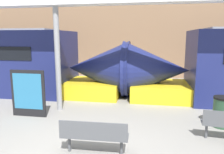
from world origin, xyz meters
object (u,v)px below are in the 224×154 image
object	(u,v)px
trash_bin	(222,112)
support_column_near	(58,60)
poster_board	(28,93)
bench_near	(94,134)

from	to	relation	value
trash_bin	support_column_near	bearing A→B (deg)	172.71
trash_bin	poster_board	distance (m)	6.49
bench_near	trash_bin	bearing A→B (deg)	32.04
bench_near	trash_bin	world-z (taller)	trash_bin
bench_near	trash_bin	xyz separation A→B (m)	(3.54, 2.34, -0.04)
bench_near	support_column_near	bearing A→B (deg)	123.99
bench_near	trash_bin	size ratio (longest dim) A/B	1.68
support_column_near	poster_board	bearing A→B (deg)	-129.97
support_column_near	trash_bin	bearing A→B (deg)	-7.29
poster_board	support_column_near	size ratio (longest dim) A/B	0.43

